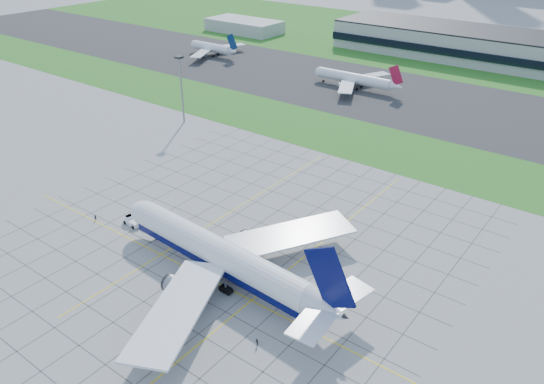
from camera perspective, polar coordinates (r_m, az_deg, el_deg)
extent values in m
plane|color=#9C9C97|center=(125.76, -8.09, -7.85)|extent=(1400.00, 1400.00, 0.00)
cube|color=#2F7421|center=(190.92, 11.13, 5.05)|extent=(700.00, 35.00, 0.04)
cube|color=#383838|center=(238.83, 17.23, 9.05)|extent=(700.00, 75.00, 0.04)
cube|color=#2F7421|center=(341.12, 24.23, 13.40)|extent=(700.00, 145.00, 0.04)
cube|color=#474744|center=(163.62, -17.72, 0.11)|extent=(0.18, 130.00, 0.02)
cube|color=#474744|center=(157.71, -15.98, -0.72)|extent=(0.18, 130.00, 0.02)
cube|color=#474744|center=(152.00, -14.11, -1.61)|extent=(0.18, 130.00, 0.02)
cube|color=#474744|center=(146.50, -12.09, -2.56)|extent=(0.18, 130.00, 0.02)
cube|color=#474744|center=(141.24, -9.91, -3.58)|extent=(0.18, 130.00, 0.02)
cube|color=#474744|center=(136.25, -7.57, -4.67)|extent=(0.18, 130.00, 0.02)
cube|color=#474744|center=(131.55, -5.04, -5.84)|extent=(0.18, 130.00, 0.02)
cube|color=#474744|center=(127.18, -2.32, -7.07)|extent=(0.18, 130.00, 0.02)
cube|color=#474744|center=(123.18, 0.60, -8.38)|extent=(0.18, 130.00, 0.02)
cube|color=#474744|center=(119.59, 3.72, -9.74)|extent=(0.18, 130.00, 0.02)
cube|color=#474744|center=(116.43, 7.06, -11.15)|extent=(0.18, 130.00, 0.02)
cube|color=#474744|center=(113.74, 10.60, -12.59)|extent=(0.18, 130.00, 0.02)
cube|color=#474744|center=(111.57, 14.34, -14.04)|extent=(0.18, 130.00, 0.02)
cube|color=#474744|center=(108.81, -23.62, -17.24)|extent=(110.00, 0.18, 0.02)
cube|color=#474744|center=(111.26, -20.06, -15.23)|extent=(110.00, 0.18, 0.02)
cube|color=#474744|center=(114.21, -16.73, -13.27)|extent=(110.00, 0.18, 0.02)
cube|color=#474744|center=(117.64, -13.63, -11.37)|extent=(110.00, 0.18, 0.02)
cube|color=#474744|center=(121.50, -10.75, -9.56)|extent=(110.00, 0.18, 0.02)
cube|color=#474744|center=(125.75, -8.09, -7.84)|extent=(110.00, 0.18, 0.02)
cube|color=#474744|center=(130.35, -5.63, -6.23)|extent=(110.00, 0.18, 0.02)
cube|color=#474744|center=(135.27, -3.35, -4.72)|extent=(110.00, 0.18, 0.02)
cube|color=#474744|center=(140.47, -1.25, -3.31)|extent=(110.00, 0.18, 0.02)
cube|color=#474744|center=(145.93, 0.69, -2.00)|extent=(110.00, 0.18, 0.02)
cube|color=#474744|center=(151.61, 2.49, -0.78)|extent=(110.00, 0.18, 0.02)
cube|color=#474744|center=(157.49, 4.15, 0.35)|extent=(110.00, 0.18, 0.02)
cube|color=#474744|center=(163.56, 5.70, 1.39)|extent=(110.00, 0.18, 0.02)
cube|color=#474744|center=(169.78, 7.13, 2.36)|extent=(110.00, 0.18, 0.02)
cube|color=yellow|center=(124.65, -8.74, -8.26)|extent=(120.00, 0.25, 0.03)
cube|color=yellow|center=(143.49, -5.38, -2.70)|extent=(0.25, 100.00, 0.03)
cube|color=yellow|center=(128.98, 3.98, -6.56)|extent=(0.25, 100.00, 0.03)
cube|color=#B7B7B2|center=(371.58, -3.01, 17.42)|extent=(50.00, 25.00, 8.00)
cylinder|color=gray|center=(206.78, -9.69, 10.68)|extent=(0.70, 0.70, 25.00)
cube|color=black|center=(203.40, -9.98, 14.09)|extent=(2.50, 2.50, 0.80)
cylinder|color=white|center=(118.79, -5.77, -6.47)|extent=(50.65, 9.73, 6.57)
cube|color=#070A46|center=(119.98, -5.72, -7.29)|extent=(50.62, 9.29, 1.75)
ellipsoid|color=white|center=(135.59, -13.20, -2.38)|extent=(10.90, 7.21, 6.57)
cube|color=black|center=(137.06, -13.84, -1.84)|extent=(2.62, 3.65, 0.66)
cone|color=white|center=(103.50, 5.75, -12.29)|extent=(9.13, 6.78, 6.24)
cube|color=#070A46|center=(98.68, 6.22, -9.18)|extent=(11.94, 1.30, 13.97)
cube|color=white|center=(126.36, 2.06, -4.58)|extent=(23.72, 31.51, 1.06)
cube|color=white|center=(106.54, -10.12, -12.28)|extent=(20.79, 32.09, 1.06)
cylinder|color=slate|center=(127.32, -1.98, -5.48)|extent=(7.36, 4.60, 4.16)
cylinder|color=slate|center=(114.80, -9.86, -10.23)|extent=(7.36, 4.60, 4.16)
cylinder|color=gray|center=(136.07, -12.29, -4.47)|extent=(0.42, 0.42, 2.85)
cylinder|color=black|center=(136.50, -12.25, -4.76)|extent=(1.24, 0.62, 1.20)
cylinder|color=black|center=(120.76, -2.61, -8.86)|extent=(1.50, 1.40, 1.42)
cylinder|color=black|center=(116.87, -4.99, -10.40)|extent=(1.50, 1.40, 1.42)
cube|color=white|center=(143.94, -14.76, -3.13)|extent=(5.45, 2.81, 1.24)
cube|color=white|center=(144.54, -15.13, -2.64)|extent=(1.71, 2.04, 0.97)
cube|color=black|center=(144.45, -15.14, -2.58)|extent=(1.52, 1.85, 0.62)
cube|color=gray|center=(141.33, -13.84, -3.76)|extent=(2.66, 0.33, 0.16)
cylinder|color=black|center=(145.92, -14.79, -2.82)|extent=(1.00, 0.50, 0.97)
cylinder|color=black|center=(144.88, -15.52, -3.17)|extent=(1.00, 0.50, 0.97)
cylinder|color=black|center=(143.35, -13.96, -3.31)|extent=(1.00, 0.50, 0.97)
cylinder|color=black|center=(142.29, -14.70, -3.67)|extent=(1.00, 0.50, 0.97)
imported|color=black|center=(148.63, -18.46, -2.63)|extent=(0.55, 0.70, 1.71)
imported|color=#29251B|center=(104.49, -1.66, -15.86)|extent=(0.96, 0.94, 1.57)
cylinder|color=white|center=(309.55, -6.45, 15.18)|extent=(26.73, 4.80, 4.80)
cube|color=navy|center=(298.69, -4.33, 15.78)|extent=(7.46, 0.40, 9.15)
cube|color=white|center=(316.40, -4.79, 15.40)|extent=(13.89, 20.66, 0.40)
cube|color=white|center=(300.78, -7.64, 14.58)|extent=(13.89, 20.66, 0.40)
cylinder|color=black|center=(310.55, -5.81, 14.50)|extent=(1.00, 1.00, 1.00)
cylinder|color=black|center=(307.43, -6.38, 14.33)|extent=(1.00, 1.00, 1.00)
cylinder|color=white|center=(251.45, 8.80, 11.98)|extent=(36.62, 4.80, 4.80)
cube|color=#AB1337|center=(241.53, 13.19, 12.14)|extent=(7.46, 0.40, 9.15)
cube|color=white|center=(259.95, 10.50, 12.20)|extent=(13.89, 20.66, 0.40)
cube|color=white|center=(241.23, 8.02, 11.14)|extent=(13.89, 20.66, 0.40)
cylinder|color=black|center=(253.08, 9.59, 11.08)|extent=(1.00, 1.00, 1.00)
cylinder|color=black|center=(249.35, 9.10, 10.86)|extent=(1.00, 1.00, 1.00)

